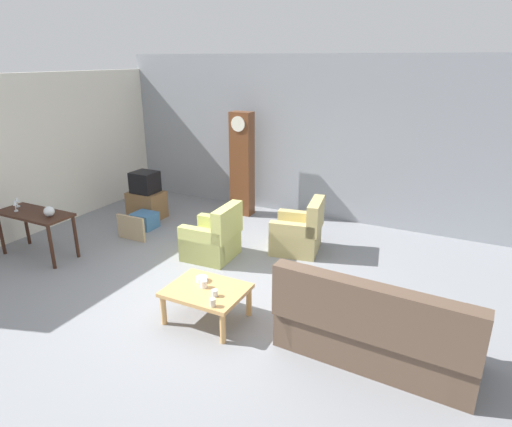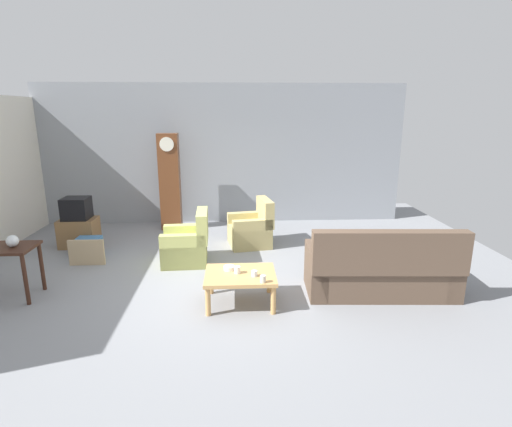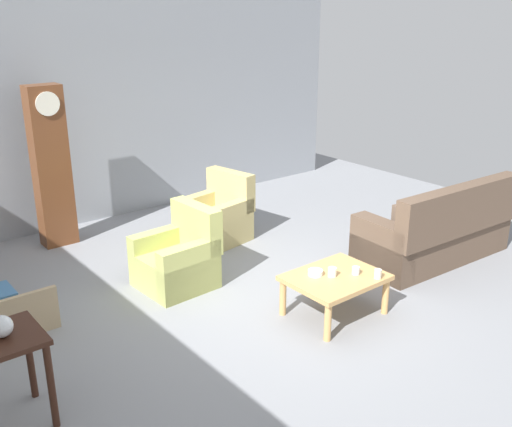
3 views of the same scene
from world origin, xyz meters
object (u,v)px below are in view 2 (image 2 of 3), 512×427
Objects in this scene: coffee_table_wood at (240,278)px; armchair_olive_near at (187,246)px; couch_floral at (381,271)px; cup_cream_tall at (263,279)px; tv_stand_cabinet at (79,232)px; glass_dome_cloche at (12,241)px; storage_box_blue at (88,246)px; armchair_olive_far at (252,230)px; bowl_white_stacked at (229,268)px; cup_white_porcelain at (237,270)px; cup_blue_rimmed at (254,273)px; tv_crt at (76,208)px; framed_picture_leaning at (87,252)px; grandfather_clock at (170,182)px.

armchair_olive_near is at bearing 119.52° from coffee_table_wood.
couch_floral reaches higher than cup_cream_tall.
tv_stand_cabinet is 7.09× the size of cup_cream_tall.
glass_dome_cloche is (-0.01, -2.25, 0.57)m from tv_stand_cabinet.
storage_box_blue is at bearing 158.15° from couch_floral.
armchair_olive_far is 3.39m from tv_stand_cabinet.
couch_floral reaches higher than tv_stand_cabinet.
coffee_table_wood is 4.07m from tv_stand_cabinet.
tv_stand_cabinet is at bearing 140.46° from bowl_white_stacked.
cup_white_porcelain is 0.25m from cup_blue_rimmed.
cup_cream_tall is (3.42, -2.90, -0.27)m from tv_crt.
tv_crt is 2.90× the size of glass_dome_cloche.
cup_white_porcelain is (3.09, -2.58, 0.21)m from tv_stand_cabinet.
framed_picture_leaning is 3.02m from cup_white_porcelain.
tv_crt is 6.06× the size of cup_blue_rimmed.
grandfather_clock reaches higher than armchair_olive_near.
grandfather_clock is at bearing 111.54° from cup_white_porcelain.
grandfather_clock is (-1.75, 1.23, 0.76)m from armchair_olive_far.
couch_floral is 2.33× the size of armchair_olive_far.
couch_floral reaches higher than storage_box_blue.
tv_crt is 0.80× the size of framed_picture_leaning.
armchair_olive_far is at bearing 6.39° from storage_box_blue.
tv_stand_cabinet is 1.57× the size of storage_box_blue.
cup_blue_rimmed is 0.42m from bowl_white_stacked.
grandfather_clock is (-3.52, 3.51, 0.72)m from couch_floral.
couch_floral reaches higher than cup_blue_rimmed.
cup_cream_tall is at bearing -45.35° from bowl_white_stacked.
armchair_olive_far is 2.78m from cup_cream_tall.
tv_crt is 4.29m from cup_blue_rimmed.
cup_white_porcelain is at bearing -39.89° from tv_stand_cabinet.
couch_floral is at bearing -44.91° from grandfather_clock.
storage_box_blue is at bearing -55.03° from tv_stand_cabinet.
cup_blue_rimmed is at bearing -7.70° from glass_dome_cloche.
tv_crt is (-2.23, 1.00, 0.46)m from armchair_olive_near.
tv_crt is 5.00× the size of cup_cream_tall.
grandfather_clock reaches higher than cup_cream_tall.
armchair_olive_near is 1.53× the size of framed_picture_leaning.
coffee_table_wood is 1.41× the size of tv_stand_cabinet.
armchair_olive_far is at bearing 90.59° from cup_cream_tall.
storage_box_blue is 5.49× the size of cup_blue_rimmed.
cup_blue_rimmed is at bearing -36.71° from storage_box_blue.
framed_picture_leaning is at bearing -117.76° from grandfather_clock.
grandfather_clock is at bearing 144.90° from armchair_olive_far.
couch_floral is at bearing -25.02° from tv_crt.
framed_picture_leaning is (-1.13, -2.15, -0.84)m from grandfather_clock.
glass_dome_cloche is 3.50m from cup_cream_tall.
glass_dome_cloche reaches higher than tv_stand_cabinet.
coffee_table_wood is 4.05m from grandfather_clock.
tv_stand_cabinet is 8.59× the size of cup_blue_rimmed.
cup_blue_rimmed reaches higher than coffee_table_wood.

